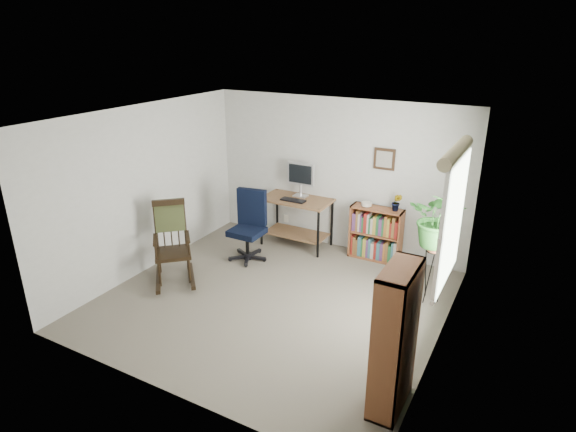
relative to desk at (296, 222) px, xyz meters
The scene contains 18 objects.
floor 1.83m from the desk, 72.03° to the right, with size 4.20×4.00×0.00m, color slate.
ceiling 2.68m from the desk, 72.03° to the right, with size 4.20×4.00×0.00m, color silver.
wall_back 1.02m from the desk, 28.55° to the left, with size 4.20×0.00×2.40m, color silver.
wall_front 3.82m from the desk, 81.52° to the right, with size 4.20×0.00×2.40m, color silver.
wall_left 2.43m from the desk, 132.33° to the right, with size 0.00×4.00×2.40m, color silver.
wall_right 3.25m from the desk, 32.67° to the right, with size 0.00×4.00×2.40m, color silver.
window 3.13m from the desk, 28.20° to the right, with size 0.12×1.20×1.50m, color silver, non-canonical shape.
desk is the anchor object (origin of this frame).
monitor 0.70m from the desk, 90.00° to the left, with size 0.46×0.16×0.56m, color silver, non-canonical shape.
keyboard 0.43m from the desk, 90.00° to the right, with size 0.40×0.15×0.03m, color black.
office_chair 0.95m from the desk, 116.15° to the right, with size 0.60×0.60×1.09m, color black, non-canonical shape.
rocking_chair 2.14m from the desk, 116.35° to the right, with size 0.60×1.00×1.17m, color black, non-canonical shape.
low_bookshelf 1.31m from the desk, ahead, with size 0.79×0.26×0.84m, color brown, non-canonical shape.
tall_bookshelf 3.76m from the desk, 48.68° to the right, with size 0.27×0.63×1.44m, color brown, non-canonical shape.
plant_stand 2.46m from the desk, 17.14° to the right, with size 0.23×0.23×0.84m, color black, non-canonical shape.
spider_plant 2.70m from the desk, 17.14° to the right, with size 1.69×1.88×1.46m, color #245E20.
potted_plant_small 1.67m from the desk, ahead, with size 0.13×0.24×0.11m, color #245E20.
framed_picture 1.76m from the desk, 11.66° to the left, with size 0.32×0.04×0.32m, color black, non-canonical shape.
Camera 1 is at (2.82, -4.76, 3.32)m, focal length 30.00 mm.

